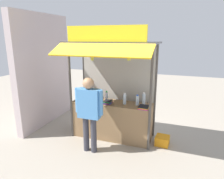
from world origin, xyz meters
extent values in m
plane|color=#9E9384|center=(0.00, 0.00, 0.00)|extent=(20.00, 20.00, 0.00)
cube|color=olive|center=(0.00, 0.00, 0.49)|extent=(2.06, 0.60, 0.97)
cylinder|color=#4C4742|center=(-1.03, -0.30, 1.24)|extent=(0.06, 0.06, 2.47)
cylinder|color=#4C4742|center=(1.03, -0.30, 1.24)|extent=(0.06, 0.06, 2.47)
cylinder|color=#4C4742|center=(-1.03, 0.46, 1.24)|extent=(0.06, 0.06, 2.47)
cylinder|color=#4C4742|center=(1.03, 0.46, 1.24)|extent=(0.06, 0.06, 2.47)
cube|color=#B7B2A8|center=(0.00, 0.46, 1.21)|extent=(2.01, 0.04, 2.42)
cube|color=#3F3F44|center=(0.00, -0.02, 2.49)|extent=(2.26, 0.97, 0.04)
cube|color=gold|center=(0.00, -0.75, 2.35)|extent=(2.22, 0.51, 0.26)
cube|color=yellow|center=(0.00, -0.45, 2.69)|extent=(1.85, 0.04, 0.35)
cylinder|color=#59544C|center=(0.00, -0.40, 2.39)|extent=(1.95, 0.02, 0.02)
cylinder|color=silver|center=(0.34, 0.00, 1.10)|extent=(0.08, 0.08, 0.25)
cylinder|color=white|center=(0.34, 0.00, 1.24)|extent=(0.05, 0.05, 0.03)
cylinder|color=silver|center=(-0.19, 0.11, 1.09)|extent=(0.07, 0.07, 0.23)
cylinder|color=#198C33|center=(-0.19, 0.11, 1.22)|extent=(0.05, 0.05, 0.03)
cylinder|color=silver|center=(-0.93, 0.13, 1.09)|extent=(0.08, 0.08, 0.24)
cylinder|color=#198C33|center=(-0.93, 0.13, 1.23)|extent=(0.05, 0.05, 0.03)
cylinder|color=silver|center=(0.66, 0.02, 1.09)|extent=(0.08, 0.08, 0.24)
cylinder|color=blue|center=(0.66, 0.02, 1.23)|extent=(0.05, 0.05, 0.03)
cylinder|color=silver|center=(0.79, 0.17, 1.10)|extent=(0.08, 0.08, 0.26)
cylinder|color=white|center=(0.79, 0.17, 1.25)|extent=(0.05, 0.05, 0.04)
cube|color=white|center=(-0.66, -0.19, 0.97)|extent=(0.20, 0.23, 0.01)
cube|color=black|center=(-0.66, -0.19, 0.98)|extent=(0.20, 0.23, 0.01)
cube|color=green|center=(-0.65, -0.19, 0.99)|extent=(0.20, 0.23, 0.01)
cube|color=orange|center=(-0.67, -0.19, 1.00)|extent=(0.20, 0.23, 0.01)
cube|color=orange|center=(-0.65, -0.18, 1.02)|extent=(0.22, 0.24, 0.01)
cube|color=orange|center=(-0.65, -0.18, 1.02)|extent=(0.21, 0.23, 0.01)
cube|color=purple|center=(-0.09, -0.09, 0.98)|extent=(0.19, 0.26, 0.01)
cube|color=black|center=(-0.09, -0.10, 0.99)|extent=(0.20, 0.27, 0.01)
cube|color=blue|center=(-0.07, -0.10, 1.00)|extent=(0.21, 0.27, 0.01)
cube|color=red|center=(-0.08, -0.11, 1.01)|extent=(0.22, 0.28, 0.01)
cube|color=black|center=(-0.08, -0.10, 1.02)|extent=(0.21, 0.28, 0.01)
cube|color=green|center=(-0.08, -0.10, 1.03)|extent=(0.19, 0.26, 0.01)
cube|color=black|center=(-0.08, -0.09, 1.04)|extent=(0.21, 0.27, 0.01)
cube|color=green|center=(-0.37, -0.06, 0.98)|extent=(0.22, 0.23, 0.01)
cube|color=black|center=(-0.38, -0.05, 0.99)|extent=(0.23, 0.24, 0.01)
cube|color=white|center=(-0.38, -0.06, 1.00)|extent=(0.22, 0.23, 0.01)
cube|color=yellow|center=(-0.37, -0.06, 1.01)|extent=(0.24, 0.25, 0.01)
cube|color=blue|center=(-0.37, -0.05, 1.02)|extent=(0.23, 0.24, 0.01)
cube|color=orange|center=(-0.36, -0.05, 1.03)|extent=(0.24, 0.25, 0.01)
cube|color=orange|center=(-0.38, -0.06, 1.04)|extent=(0.23, 0.24, 0.01)
cube|color=black|center=(-0.37, -0.05, 1.05)|extent=(0.22, 0.23, 0.01)
cube|color=red|center=(-0.38, -0.05, 1.06)|extent=(0.23, 0.24, 0.01)
cube|color=purple|center=(0.87, -0.15, 0.98)|extent=(0.25, 0.30, 0.01)
cube|color=red|center=(0.86, -0.15, 0.99)|extent=(0.25, 0.31, 0.01)
cube|color=red|center=(0.87, -0.15, 1.00)|extent=(0.25, 0.31, 0.01)
cube|color=yellow|center=(0.87, -0.15, 1.01)|extent=(0.25, 0.31, 0.01)
cube|color=black|center=(0.86, -0.15, 1.02)|extent=(0.24, 0.30, 0.01)
cylinder|color=#332D23|center=(0.53, -0.40, 2.33)|extent=(0.01, 0.01, 0.09)
cylinder|color=olive|center=(0.53, -0.40, 2.27)|extent=(0.04, 0.04, 0.04)
ellipsoid|color=yellow|center=(0.55, -0.40, 2.19)|extent=(0.04, 0.08, 0.15)
ellipsoid|color=yellow|center=(0.55, -0.39, 2.19)|extent=(0.06, 0.07, 0.15)
ellipsoid|color=yellow|center=(0.54, -0.38, 2.19)|extent=(0.08, 0.04, 0.15)
ellipsoid|color=yellow|center=(0.52, -0.38, 2.19)|extent=(0.08, 0.06, 0.15)
ellipsoid|color=yellow|center=(0.51, -0.40, 2.19)|extent=(0.05, 0.07, 0.15)
ellipsoid|color=yellow|center=(0.51, -0.41, 2.19)|extent=(0.05, 0.08, 0.15)
ellipsoid|color=yellow|center=(0.52, -0.42, 2.19)|extent=(0.07, 0.06, 0.15)
ellipsoid|color=yellow|center=(0.54, -0.43, 2.19)|extent=(0.08, 0.05, 0.15)
ellipsoid|color=yellow|center=(0.55, -0.41, 2.19)|extent=(0.06, 0.07, 0.15)
cylinder|color=#332D23|center=(-0.34, -0.40, 2.32)|extent=(0.01, 0.01, 0.12)
cylinder|color=olive|center=(-0.34, -0.40, 2.24)|extent=(0.04, 0.04, 0.04)
ellipsoid|color=#D6CE3F|center=(-0.32, -0.40, 2.16)|extent=(0.04, 0.06, 0.15)
ellipsoid|color=#D6CE3F|center=(-0.32, -0.38, 2.16)|extent=(0.07, 0.06, 0.16)
ellipsoid|color=#D6CE3F|center=(-0.34, -0.38, 2.16)|extent=(0.08, 0.04, 0.15)
ellipsoid|color=#D6CE3F|center=(-0.37, -0.39, 2.16)|extent=(0.06, 0.08, 0.15)
ellipsoid|color=#D6CE3F|center=(-0.36, -0.41, 2.16)|extent=(0.05, 0.06, 0.15)
ellipsoid|color=#D6CE3F|center=(-0.35, -0.42, 2.16)|extent=(0.07, 0.04, 0.15)
ellipsoid|color=#D6CE3F|center=(-0.33, -0.42, 2.16)|extent=(0.07, 0.06, 0.16)
cylinder|color=#383842|center=(-0.35, -0.83, 0.42)|extent=(0.14, 0.14, 0.85)
cylinder|color=#383842|center=(-0.15, -0.83, 0.42)|extent=(0.14, 0.14, 0.85)
cube|color=#4C8CCC|center=(-0.25, -0.83, 1.18)|extent=(0.50, 0.22, 0.67)
cylinder|color=#4C8CCC|center=(-0.53, -0.83, 1.23)|extent=(0.11, 0.11, 0.57)
cylinder|color=#4C8CCC|center=(0.03, -0.83, 1.23)|extent=(0.11, 0.11, 0.57)
sphere|color=tan|center=(-0.25, -0.83, 1.64)|extent=(0.25, 0.25, 0.25)
cube|color=orange|center=(1.32, 0.04, 0.11)|extent=(0.34, 0.34, 0.23)
cube|color=beige|center=(-2.28, 0.30, 1.64)|extent=(0.20, 2.40, 3.28)
camera|label=1|loc=(1.69, -4.71, 2.62)|focal=32.61mm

